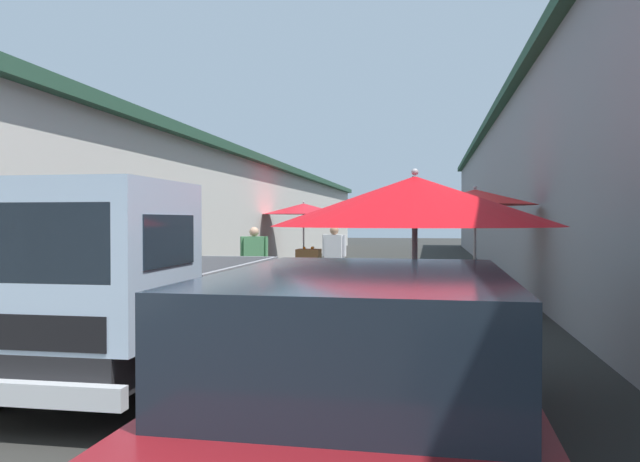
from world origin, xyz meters
TOP-DOWN VIEW (x-y plane):
  - ground at (13.50, 0.00)m, footprint 90.00×90.00m
  - building_left_whitewash at (15.75, 7.30)m, footprint 49.80×7.50m
  - fruit_stall_far_right at (18.87, 2.47)m, footprint 2.79×2.79m
  - fruit_stall_far_left at (4.50, -1.56)m, footprint 2.84×2.84m
  - fruit_stall_near_left at (10.75, -2.51)m, footprint 2.37×2.37m
  - hatchback_car at (1.83, -1.33)m, footprint 3.94×1.98m
  - delivery_truck at (4.09, 1.42)m, footprint 4.92×1.97m
  - vendor_by_crates at (13.46, 0.62)m, footprint 0.31×0.62m
  - vendor_in_shade at (11.89, 2.22)m, footprint 0.27×0.63m
  - parked_scooter at (8.10, 3.19)m, footprint 1.69×0.34m
  - plastic_stool at (8.66, -0.85)m, footprint 0.30×0.30m

SIDE VIEW (x-z plane):
  - ground at x=13.50m, z-range 0.00..0.00m
  - plastic_stool at x=8.66m, z-range 0.11..0.54m
  - parked_scooter at x=8.10m, z-range -0.12..1.02m
  - hatchback_car at x=1.83m, z-range 0.01..1.46m
  - vendor_in_shade at x=11.89m, z-range 0.12..1.69m
  - vendor_by_crates at x=13.46m, z-range 0.12..1.70m
  - delivery_truck at x=4.09m, z-range 0.00..2.08m
  - fruit_stall_far_left at x=4.50m, z-range 0.64..2.88m
  - fruit_stall_near_left at x=10.75m, z-range 0.56..2.97m
  - fruit_stall_far_right at x=18.87m, z-range 0.70..3.07m
  - building_left_whitewash at x=15.75m, z-range 0.01..3.83m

